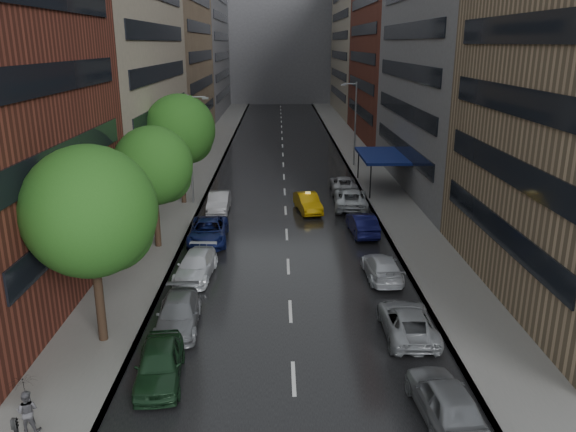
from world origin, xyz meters
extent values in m
cube|color=black|center=(0.00, 50.00, 0.01)|extent=(14.00, 140.00, 0.01)
cube|color=gray|center=(-9.00, 50.00, 0.07)|extent=(4.00, 140.00, 0.15)
cube|color=gray|center=(9.00, 50.00, 0.07)|extent=(4.00, 140.00, 0.15)
cube|color=#937A5B|center=(-15.00, 64.00, 11.00)|extent=(8.00, 28.00, 22.00)
cube|color=slate|center=(-15.00, 94.00, 19.00)|extent=(8.00, 32.00, 38.00)
cube|color=slate|center=(15.00, 36.00, 12.00)|extent=(8.00, 28.00, 24.00)
cube|color=maroon|center=(15.00, 64.00, 18.00)|extent=(8.00, 28.00, 36.00)
cube|color=gray|center=(15.00, 94.00, 14.00)|extent=(8.00, 32.00, 28.00)
cube|color=slate|center=(0.00, 118.00, 16.00)|extent=(40.00, 14.00, 32.00)
cylinder|color=#382619|center=(-8.60, 7.08, 2.50)|extent=(0.40, 0.40, 5.00)
sphere|color=#1E5116|center=(-8.60, 7.08, 6.25)|extent=(5.71, 5.71, 5.71)
cylinder|color=#382619|center=(-8.60, 19.44, 2.24)|extent=(0.40, 0.40, 4.47)
sphere|color=#1E5116|center=(-8.60, 19.44, 5.59)|extent=(5.11, 5.11, 5.11)
cylinder|color=#382619|center=(-8.60, 30.13, 2.53)|extent=(0.40, 0.40, 5.06)
sphere|color=#1E5116|center=(-8.60, 30.13, 6.33)|extent=(5.79, 5.79, 5.79)
imported|color=#E7A80C|center=(1.80, 27.73, 0.74)|extent=(2.34, 4.70, 1.48)
imported|color=#16321C|center=(-5.40, 3.98, 0.77)|extent=(2.25, 4.66, 1.54)
imported|color=slate|center=(-5.40, 8.45, 0.70)|extent=(2.22, 4.91, 1.39)
imported|color=silver|center=(-5.40, 14.51, 0.70)|extent=(2.33, 4.99, 1.41)
imported|color=#10194D|center=(-5.40, 20.54, 0.78)|extent=(2.79, 5.68, 1.55)
imported|color=#95959A|center=(-5.40, 27.96, 0.77)|extent=(1.64, 4.68, 1.54)
imported|color=slate|center=(5.40, 1.36, 0.79)|extent=(2.25, 4.79, 1.58)
imported|color=gray|center=(5.40, 7.48, 0.69)|extent=(2.34, 4.97, 1.37)
imported|color=silver|center=(5.40, 14.15, 0.68)|extent=(2.01, 4.71, 1.35)
imported|color=#0F1146|center=(5.40, 22.03, 0.76)|extent=(1.91, 4.72, 1.52)
imported|color=silver|center=(5.40, 28.71, 0.80)|extent=(3.14, 5.95, 1.60)
imported|color=#9D9DA2|center=(5.40, 34.09, 0.71)|extent=(2.46, 5.15, 1.42)
imported|color=#535257|center=(-9.30, 0.78, 0.93)|extent=(0.77, 0.61, 1.56)
imported|color=black|center=(-9.30, 0.78, 1.80)|extent=(0.96, 0.98, 0.88)
cylinder|color=gray|center=(-7.80, 30.00, 4.65)|extent=(0.18, 0.18, 9.00)
cube|color=gray|center=(-6.40, 30.00, 8.85)|extent=(0.50, 0.22, 0.16)
cylinder|color=gray|center=(7.80, 45.00, 4.65)|extent=(0.18, 0.18, 9.00)
cube|color=gray|center=(6.40, 45.00, 8.85)|extent=(0.50, 0.22, 0.16)
cube|color=navy|center=(9.00, 35.00, 3.15)|extent=(4.00, 8.00, 0.25)
cylinder|color=black|center=(7.40, 31.20, 1.65)|extent=(0.12, 0.12, 3.00)
cylinder|color=black|center=(7.40, 38.80, 1.65)|extent=(0.12, 0.12, 3.00)
camera|label=1|loc=(-0.58, -15.89, 13.09)|focal=35.00mm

